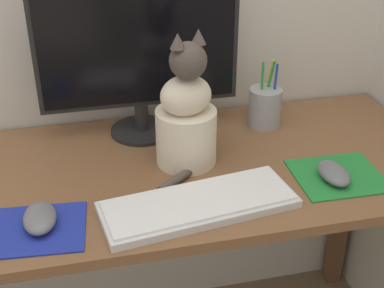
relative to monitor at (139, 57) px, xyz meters
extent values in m
cube|color=brown|center=(0.03, -0.20, -0.23)|extent=(1.38, 0.58, 0.02)
cube|color=brown|center=(0.68, 0.06, -0.59)|extent=(0.05, 0.05, 0.70)
cylinder|color=black|center=(0.00, 0.00, -0.21)|extent=(0.17, 0.17, 0.01)
cylinder|color=black|center=(0.00, 0.00, -0.17)|extent=(0.04, 0.04, 0.07)
cube|color=black|center=(0.00, 0.00, 0.02)|extent=(0.51, 0.02, 0.31)
cube|color=black|center=(0.00, -0.01, 0.02)|extent=(0.49, 0.00, 0.29)
cube|color=silver|center=(0.07, -0.37, -0.21)|extent=(0.43, 0.21, 0.02)
cube|color=white|center=(0.07, -0.37, -0.19)|extent=(0.41, 0.19, 0.01)
cube|color=#1E2D9E|center=(-0.27, -0.37, -0.21)|extent=(0.20, 0.18, 0.00)
cube|color=#238438|center=(0.41, -0.32, -0.21)|extent=(0.21, 0.18, 0.00)
ellipsoid|color=slate|center=(-0.26, -0.36, -0.19)|extent=(0.07, 0.11, 0.03)
ellipsoid|color=slate|center=(0.39, -0.34, -0.20)|extent=(0.06, 0.11, 0.03)
cylinder|color=beige|center=(0.08, -0.17, -0.15)|extent=(0.18, 0.18, 0.14)
ellipsoid|color=beige|center=(0.08, -0.17, -0.04)|extent=(0.15, 0.14, 0.09)
sphere|color=#4C423D|center=(0.09, -0.18, 0.05)|extent=(0.11, 0.11, 0.09)
cone|color=#4C423D|center=(0.06, -0.19, 0.10)|extent=(0.04, 0.04, 0.03)
cone|color=#4C423D|center=(0.11, -0.18, 0.10)|extent=(0.04, 0.04, 0.03)
cylinder|color=#4C423D|center=(0.07, -0.25, -0.20)|extent=(0.16, 0.13, 0.02)
cylinder|color=#99999E|center=(0.33, -0.03, -0.16)|extent=(0.09, 0.09, 0.11)
cylinder|color=#1E47B2|center=(0.36, -0.04, -0.10)|extent=(0.01, 0.03, 0.14)
cylinder|color=green|center=(0.32, -0.03, -0.10)|extent=(0.01, 0.01, 0.14)
cylinder|color=yellow|center=(0.35, -0.01, -0.10)|extent=(0.02, 0.02, 0.14)
cylinder|color=green|center=(0.35, -0.02, -0.10)|extent=(0.02, 0.02, 0.14)
camera|label=1|loc=(-0.16, -1.27, 0.46)|focal=50.00mm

